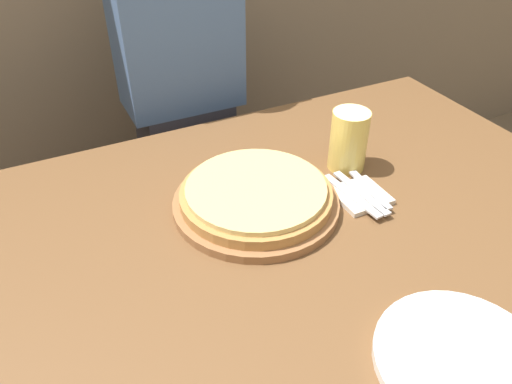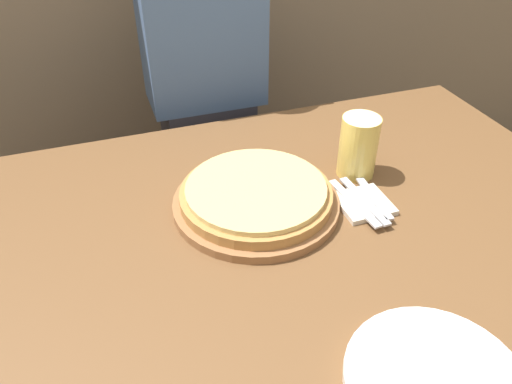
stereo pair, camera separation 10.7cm
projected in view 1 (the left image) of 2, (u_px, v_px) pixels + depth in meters
The scene contains 9 objects.
dining_table at pixel (277, 352), 1.21m from camera, with size 1.55×1.07×0.71m.
pizza_on_board at pixel (256, 197), 1.08m from camera, with size 0.36×0.36×0.06m.
beer_glass at pixel (349, 138), 1.18m from camera, with size 0.09×0.09×0.15m.
dinner_plate at pixel (463, 361), 0.77m from camera, with size 0.27×0.27×0.02m.
napkin_stack at pixel (360, 196), 1.12m from camera, with size 0.11×0.11×0.01m.
fork at pixel (352, 195), 1.10m from camera, with size 0.04×0.18×0.00m.
dinner_knife at pixel (361, 192), 1.11m from camera, with size 0.03×0.18×0.00m.
spoon at pixel (370, 190), 1.12m from camera, with size 0.03×0.16×0.00m.
diner_person at pixel (184, 114), 1.57m from camera, with size 0.34×0.20×1.31m.
Camera 1 is at (-0.37, -0.64, 1.39)m, focal length 35.00 mm.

